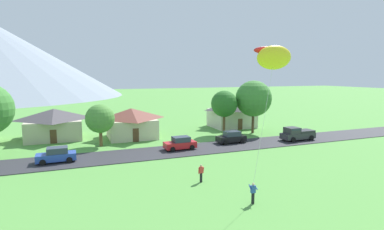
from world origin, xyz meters
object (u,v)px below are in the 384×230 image
at_px(tree_left_of_center, 100,119).
at_px(pickup_truck_charcoal_west_side, 297,134).
at_px(house_leftmost, 132,122).
at_px(parked_car_red_west_end, 180,143).
at_px(tree_near_left, 224,104).
at_px(kite_flyer_with_kite, 274,59).
at_px(parked_car_black_mid_east, 231,137).
at_px(watcher_person, 201,173).
at_px(tree_right_of_center, 253,99).
at_px(house_left_center, 232,113).
at_px(house_rightmost, 54,123).
at_px(parked_car_blue_mid_west, 57,155).

distance_m(tree_left_of_center, pickup_truck_charcoal_west_side, 28.83).
relative_size(house_leftmost, parked_car_red_west_end, 1.81).
height_order(tree_near_left, pickup_truck_charcoal_west_side, tree_near_left).
xyz_separation_m(tree_near_left, kite_flyer_with_kite, (-7.88, -23.80, 6.05)).
xyz_separation_m(parked_car_black_mid_east, kite_flyer_with_kite, (-5.84, -17.45, 10.26)).
relative_size(parked_car_red_west_end, watcher_person, 2.54).
distance_m(parked_car_black_mid_east, watcher_person, 16.77).
bearing_deg(tree_right_of_center, house_left_center, 93.69).
height_order(house_leftmost, tree_right_of_center, tree_right_of_center).
distance_m(house_leftmost, parked_car_black_mid_east, 15.83).
bearing_deg(watcher_person, parked_car_black_mid_east, 51.99).
distance_m(tree_right_of_center, pickup_truck_charcoal_west_side, 9.43).
xyz_separation_m(kite_flyer_with_kite, watcher_person, (-4.49, 4.23, -10.25)).
relative_size(house_leftmost, house_rightmost, 0.91).
distance_m(house_rightmost, tree_right_of_center, 32.19).
bearing_deg(pickup_truck_charcoal_west_side, kite_flyer_with_kite, -135.87).
height_order(tree_right_of_center, parked_car_black_mid_east, tree_right_of_center).
height_order(tree_left_of_center, tree_right_of_center, tree_right_of_center).
height_order(house_left_center, pickup_truck_charcoal_west_side, house_left_center).
height_order(parked_car_red_west_end, parked_car_blue_mid_west, same).
bearing_deg(parked_car_blue_mid_west, watcher_person, -42.48).
xyz_separation_m(parked_car_blue_mid_west, watcher_person, (12.78, -11.70, 0.01)).
bearing_deg(house_leftmost, house_left_center, 8.69).
xyz_separation_m(house_left_center, watcher_person, (-17.02, -25.46, -1.79)).
height_order(house_left_center, parked_car_red_west_end, house_left_center).
relative_size(house_leftmost, tree_left_of_center, 1.31).
bearing_deg(pickup_truck_charcoal_west_side, house_leftmost, 153.68).
bearing_deg(parked_car_red_west_end, kite_flyer_with_kite, -81.97).
bearing_deg(tree_near_left, house_left_center, 51.80).
xyz_separation_m(parked_car_blue_mid_west, pickup_truck_charcoal_west_side, (33.18, -0.49, 0.19)).
height_order(tree_near_left, tree_right_of_center, tree_right_of_center).
distance_m(tree_right_of_center, kite_flyer_with_kite, 26.92).
height_order(house_left_center, house_rightmost, house_left_center).
height_order(tree_left_of_center, kite_flyer_with_kite, kite_flyer_with_kite).
bearing_deg(kite_flyer_with_kite, house_leftmost, 104.45).
distance_m(house_left_center, tree_right_of_center, 7.43).
height_order(tree_near_left, tree_left_of_center, tree_near_left).
relative_size(parked_car_black_mid_east, pickup_truck_charcoal_west_side, 0.81).
bearing_deg(kite_flyer_with_kite, tree_right_of_center, 60.60).
relative_size(tree_right_of_center, parked_car_blue_mid_west, 2.10).
height_order(parked_car_blue_mid_west, pickup_truck_charcoal_west_side, pickup_truck_charcoal_west_side).
height_order(house_leftmost, tree_near_left, tree_near_left).
xyz_separation_m(house_leftmost, parked_car_blue_mid_west, (-10.38, -10.80, -1.54)).
bearing_deg(house_rightmost, kite_flyer_with_kite, -59.10).
bearing_deg(house_left_center, house_rightmost, 178.72).
relative_size(tree_right_of_center, kite_flyer_with_kite, 0.72).
bearing_deg(tree_left_of_center, tree_right_of_center, 1.53).
bearing_deg(tree_right_of_center, kite_flyer_with_kite, -119.40).
bearing_deg(parked_car_black_mid_east, house_leftmost, 143.89).
height_order(tree_right_of_center, parked_car_blue_mid_west, tree_right_of_center).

